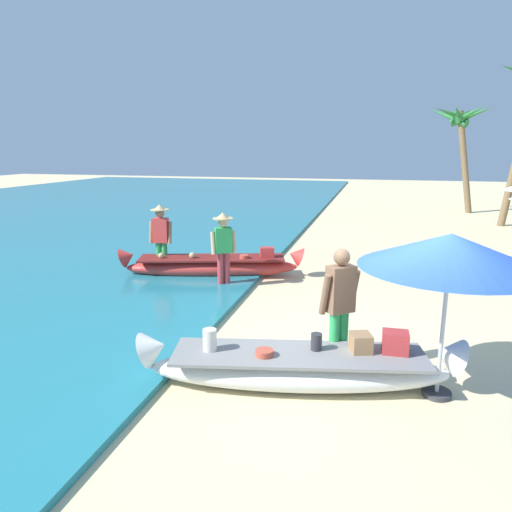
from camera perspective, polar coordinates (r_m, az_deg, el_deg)
The scene contains 8 objects.
ground_plane at distance 6.79m, azimuth 14.02°, elevation -13.71°, with size 80.00×80.00×0.00m, color beige.
boat_white_foreground at distance 6.16m, azimuth 5.42°, elevation -13.42°, with size 4.17×1.55×0.78m.
boat_red_midground at distance 11.12m, azimuth -5.35°, elevation -1.20°, with size 4.35×1.86×0.78m.
person_vendor_hatted at distance 10.09m, azimuth -4.03°, elevation 1.38°, with size 0.57×0.46×1.67m.
person_tourist_customer at distance 6.36m, azimuth 10.25°, elevation -5.79°, with size 0.56×0.51×1.74m.
person_vendor_assistant at distance 11.40m, azimuth -11.60°, elevation 2.62°, with size 0.57×0.44×1.71m.
patio_umbrella_large at distance 5.85m, azimuth 22.75°, elevation 0.51°, with size 2.12×2.12×2.06m.
palm_tree_far_behind at distance 23.94m, azimuth 23.81°, elevation 14.59°, with size 2.81×2.56×4.97m.
Camera 1 is at (-0.07, -6.08, 3.03)m, focal length 32.59 mm.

